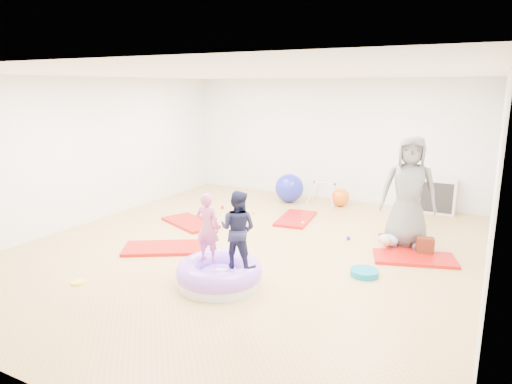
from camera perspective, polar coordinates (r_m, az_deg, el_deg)
The scene contains 19 objects.
room at distance 7.23m, azimuth -1.12°, elevation 3.38°, with size 7.01×8.01×2.81m.
gym_mat_front_left at distance 7.69m, azimuth -11.34°, elevation -6.87°, with size 1.32×0.66×0.05m, color #B40A15.
gym_mat_mid_left at distance 8.99m, azimuth -8.25°, elevation -3.81°, with size 1.22×0.61×0.05m, color #B40A15.
gym_mat_center_back at distance 9.20m, azimuth 4.99°, elevation -3.33°, with size 1.19×0.60×0.05m, color #B40A15.
gym_mat_right at distance 7.52m, azimuth 19.18°, elevation -7.84°, with size 1.22×0.61×0.05m, color #B40A15.
gym_mat_rear_right at distance 8.01m, azimuth 18.16°, elevation -6.47°, with size 1.24×0.62×0.05m, color #B40A15.
inflatable_cushion at distance 6.27m, azimuth -4.59°, elevation -10.21°, with size 1.17×1.17×0.37m.
child_pink at distance 6.20m, azimuth -6.08°, elevation -3.93°, with size 0.35×0.23×0.95m, color #D15D92.
child_navy at distance 5.92m, azimuth -2.29°, elevation -4.22°, with size 0.50×0.39×1.04m, color #181B3A.
adult_caregiver at distance 7.82m, azimuth 18.55°, elevation 0.17°, with size 0.89×0.58×1.82m, color slate.
infant at distance 7.83m, azimuth 16.16°, elevation -5.82°, with size 0.33×0.34×0.20m.
ball_pit_balls at distance 9.19m, azimuth 0.54°, elevation -3.23°, with size 3.12×0.90×0.07m.
exercise_ball_blue at distance 10.53m, azimuth 4.19°, elevation 0.51°, with size 0.66×0.66×0.66m, color #1F26B1.
exercise_ball_orange at distance 10.34m, azimuth 10.48°, elevation -0.66°, with size 0.40×0.40×0.40m, color orange.
infant_play_gym at distance 10.42m, azimuth 8.55°, elevation 0.29°, with size 0.66×0.62×0.50m.
cube_shelf at distance 10.32m, azimuth 21.75°, elevation -0.47°, with size 0.73×0.36×0.73m.
balance_disc at distance 6.73m, azimuth 13.39°, elevation -9.79°, with size 0.40×0.40×0.09m, color #097093.
backpack at distance 7.73m, azimuth 20.38°, elevation -6.42°, with size 0.25×0.16×0.29m, color #922807.
yellow_toy at distance 6.77m, azimuth -21.38°, elevation -10.48°, with size 0.19×0.19×0.03m, color yellow.
Camera 1 is at (3.47, -6.23, 2.62)m, focal length 32.00 mm.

